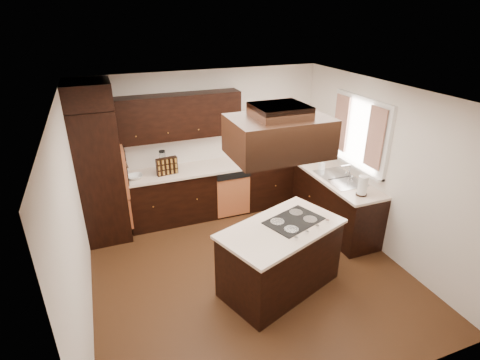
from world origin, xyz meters
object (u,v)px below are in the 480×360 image
Objects in this scene: island at (280,259)px; oven_column at (101,176)px; range_hood at (279,136)px; spice_rack at (167,166)px.

oven_column is at bearing 113.24° from island.
oven_column is 1.41× the size of island.
range_hood is 2.65m from spice_rack.
island is 4.37× the size of spice_rack.
range_hood is at bearing -77.88° from spice_rack.
island is 1.44× the size of range_hood.
island is (2.03, -2.15, -0.62)m from oven_column.
oven_column is 3.02m from island.
spice_rack is at bearing 0.29° from oven_column.
oven_column is at bearing 129.74° from range_hood.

